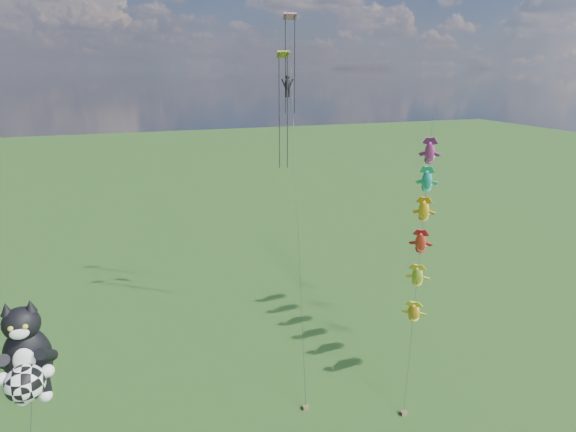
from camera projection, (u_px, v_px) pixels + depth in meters
name	position (u px, v px, depth m)	size (l,w,h in m)	color
cat_kite_rig	(26.00, 358.00, 22.05)	(2.51, 4.17, 10.82)	brown
fish_windsock_rig	(422.00, 227.00, 35.42)	(9.57, 12.92, 17.18)	brown
parafoil_rig	(288.00, 85.00, 39.04)	(5.41, 17.03, 25.22)	brown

